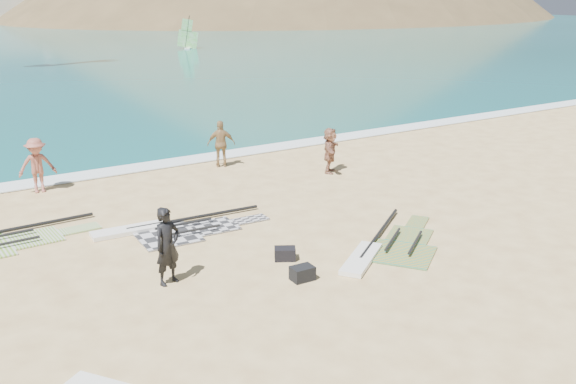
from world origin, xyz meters
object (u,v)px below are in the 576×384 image
rig_orange (386,248)px  beachgoer_right (330,150)px  person_wetsuit (167,246)px  gear_bag_near (302,273)px  gear_bag_far (285,254)px  beachgoer_mid (37,165)px  rig_grey (169,229)px  beachgoer_back (221,144)px

rig_orange → beachgoer_right: 7.66m
rig_orange → person_wetsuit: size_ratio=2.54×
gear_bag_near → gear_bag_far: size_ratio=1.00×
beachgoer_mid → beachgoer_right: 10.31m
gear_bag_near → rig_orange: bearing=6.4°
rig_grey → person_wetsuit: bearing=-109.2°
beachgoer_right → gear_bag_near: bearing=-178.3°
beachgoer_mid → beachgoer_back: (6.72, -0.40, -0.03)m
gear_bag_near → person_wetsuit: (-2.72, 1.55, 0.76)m
rig_orange → person_wetsuit: bearing=132.3°
rig_grey → rig_orange: (4.31, -4.43, -0.00)m
rig_grey → beachgoer_mid: beachgoer_mid is taller
rig_grey → beachgoer_back: bearing=53.6°
gear_bag_far → beachgoer_back: (2.77, 8.93, 0.75)m
beachgoer_mid → beachgoer_back: bearing=3.2°
person_wetsuit → rig_orange: bearing=-29.9°
rig_orange → gear_bag_far: 2.76m
gear_bag_near → person_wetsuit: size_ratio=0.29×
rig_grey → person_wetsuit: 3.58m
person_wetsuit → beachgoer_mid: size_ratio=1.00×
gear_bag_far → rig_orange: bearing=-19.3°
rig_orange → beachgoer_right: bearing=29.7°
rig_grey → rig_orange: 6.18m
gear_bag_near → person_wetsuit: 3.22m
gear_bag_near → beachgoer_mid: beachgoer_mid is taller
gear_bag_far → person_wetsuit: (-3.02, 0.31, 0.77)m
rig_grey → gear_bag_near: gear_bag_near is taller
rig_grey → person_wetsuit: person_wetsuit is taller
beachgoer_mid → beachgoer_right: size_ratio=1.10×
gear_bag_far → person_wetsuit: person_wetsuit is taller
person_wetsuit → beachgoer_back: size_ratio=1.03×
beachgoer_back → gear_bag_far: bearing=96.4°
person_wetsuit → beachgoer_right: person_wetsuit is taller
beachgoer_right → beachgoer_back: bearing=88.0°
rig_grey → gear_bag_far: (1.70, -3.52, 0.11)m
person_wetsuit → beachgoer_right: bearing=15.2°
beachgoer_back → beachgoer_right: size_ratio=1.06×
beachgoer_right → gear_bag_far: bearing=177.8°
rig_orange → gear_bag_near: size_ratio=8.91×
gear_bag_near → beachgoer_right: 9.50m
gear_bag_near → beachgoer_mid: size_ratio=0.28×
beachgoer_mid → beachgoer_back: size_ratio=1.04×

